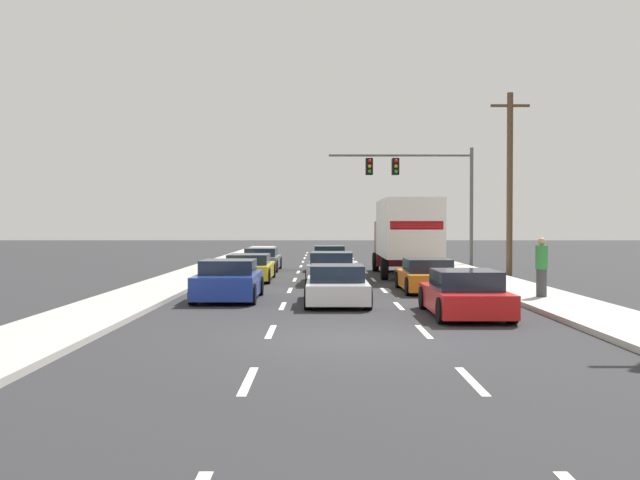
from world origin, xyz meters
The scene contains 16 objects.
ground_plane centered at (0.00, 25.00, 0.00)m, with size 140.00×140.00×0.00m, color #2B2B2D.
sidewalk_right centered at (6.46, 20.00, 0.07)m, with size 2.43×80.00×0.14m, color #B2AFA8.
sidewalk_left centered at (-6.46, 20.00, 0.07)m, with size 2.43×80.00×0.14m, color #B2AFA8.
lane_markings centered at (0.00, 18.64, 0.00)m, with size 3.54×57.00×0.01m.
car_gray centered at (-3.63, 22.35, 0.55)m, with size 1.89×4.18×1.18m.
car_yellow centered at (-3.61, 15.69, 0.54)m, with size 2.00×4.60×1.14m.
car_blue centered at (-3.50, 7.87, 0.59)m, with size 1.99×4.03×1.27m.
car_green centered at (-0.13, 22.17, 0.59)m, with size 1.86×4.46×1.30m.
car_silver centered at (-0.13, 14.48, 0.60)m, with size 2.09×4.50×1.27m.
car_white centered at (-0.10, 6.82, 0.53)m, with size 1.90×4.35×1.17m.
box_truck centered at (3.35, 18.38, 2.02)m, with size 2.67×8.63×3.51m.
car_orange centered at (3.17, 10.61, 0.54)m, with size 1.87×4.02×1.18m.
car_red centered at (3.15, 3.85, 0.56)m, with size 1.90×4.11×1.21m.
traffic_signal_mast centered at (4.73, 26.57, 5.16)m, with size 8.36×0.69×6.83m.
utility_pole_mid centered at (8.23, 18.57, 4.39)m, with size 1.80×0.28×8.51m.
pedestrian_near_corner centered at (6.28, 7.47, 1.06)m, with size 0.38×0.38×1.84m.
Camera 1 is at (-0.61, -14.67, 2.38)m, focal length 40.09 mm.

